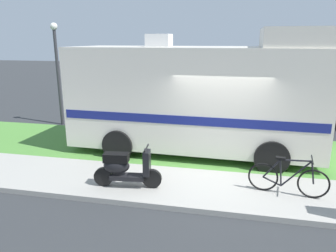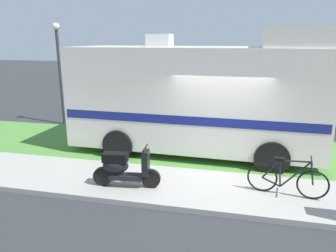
{
  "view_description": "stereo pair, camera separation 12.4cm",
  "coord_description": "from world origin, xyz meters",
  "px_view_note": "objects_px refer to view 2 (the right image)",
  "views": [
    {
      "loc": [
        0.31,
        -7.83,
        3.38
      ],
      "look_at": [
        -1.4,
        0.3,
        1.1
      ],
      "focal_mm": 33.74,
      "sensor_mm": 36.0,
      "label": 1
    },
    {
      "loc": [
        0.43,
        -7.81,
        3.38
      ],
      "look_at": [
        -1.4,
        0.3,
        1.1
      ],
      "focal_mm": 33.74,
      "sensor_mm": 36.0,
      "label": 2
    }
  ],
  "objects_px": {
    "pickup_truck_far": "(314,89)",
    "street_lamp_post": "(59,64)",
    "pickup_truck_near": "(322,100)",
    "bicycle": "(287,179)",
    "scooter": "(124,168)",
    "motorhome_rv": "(198,96)"
  },
  "relations": [
    {
      "from": "pickup_truck_far",
      "to": "street_lamp_post",
      "type": "height_order",
      "value": "street_lamp_post"
    },
    {
      "from": "pickup_truck_near",
      "to": "street_lamp_post",
      "type": "distance_m",
      "value": 10.67
    },
    {
      "from": "bicycle",
      "to": "pickup_truck_far",
      "type": "xyz_separation_m",
      "value": [
        2.51,
        10.15,
        0.51
      ]
    },
    {
      "from": "scooter",
      "to": "bicycle",
      "type": "bearing_deg",
      "value": 5.88
    },
    {
      "from": "bicycle",
      "to": "pickup_truck_near",
      "type": "distance_m",
      "value": 7.42
    },
    {
      "from": "pickup_truck_near",
      "to": "pickup_truck_far",
      "type": "relative_size",
      "value": 1.06
    },
    {
      "from": "bicycle",
      "to": "pickup_truck_far",
      "type": "bearing_deg",
      "value": 76.13
    },
    {
      "from": "pickup_truck_near",
      "to": "street_lamp_post",
      "type": "relative_size",
      "value": 1.46
    },
    {
      "from": "motorhome_rv",
      "to": "pickup_truck_near",
      "type": "height_order",
      "value": "motorhome_rv"
    },
    {
      "from": "motorhome_rv",
      "to": "pickup_truck_far",
      "type": "height_order",
      "value": "motorhome_rv"
    },
    {
      "from": "bicycle",
      "to": "pickup_truck_far",
      "type": "distance_m",
      "value": 10.47
    },
    {
      "from": "bicycle",
      "to": "motorhome_rv",
      "type": "bearing_deg",
      "value": 130.62
    },
    {
      "from": "scooter",
      "to": "pickup_truck_near",
      "type": "relative_size",
      "value": 0.27
    },
    {
      "from": "motorhome_rv",
      "to": "pickup_truck_near",
      "type": "bearing_deg",
      "value": 44.23
    },
    {
      "from": "bicycle",
      "to": "street_lamp_post",
      "type": "xyz_separation_m",
      "value": [
        -8.1,
        4.78,
        1.96
      ]
    },
    {
      "from": "scooter",
      "to": "bicycle",
      "type": "relative_size",
      "value": 0.94
    },
    {
      "from": "bicycle",
      "to": "pickup_truck_far",
      "type": "height_order",
      "value": "pickup_truck_far"
    },
    {
      "from": "motorhome_rv",
      "to": "bicycle",
      "type": "relative_size",
      "value": 4.4
    },
    {
      "from": "street_lamp_post",
      "to": "scooter",
      "type": "bearing_deg",
      "value": -48.61
    },
    {
      "from": "bicycle",
      "to": "pickup_truck_near",
      "type": "xyz_separation_m",
      "value": [
        2.22,
        7.06,
        0.51
      ]
    },
    {
      "from": "pickup_truck_far",
      "to": "bicycle",
      "type": "bearing_deg",
      "value": -103.87
    },
    {
      "from": "scooter",
      "to": "pickup_truck_far",
      "type": "bearing_deg",
      "value": 60.01
    }
  ]
}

